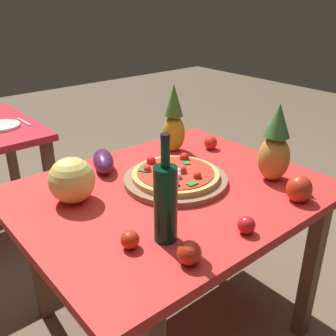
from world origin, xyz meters
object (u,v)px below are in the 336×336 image
(pineapple_left, at_px, (275,147))
(eggplant, at_px, (103,161))
(pizza, at_px, (175,174))
(tomato_by_bottle, at_px, (211,143))
(dinner_plate, at_px, (1,126))
(wine_bottle, at_px, (166,202))
(pineapple_right, at_px, (174,122))
(tomato_at_corner, at_px, (130,240))
(display_table, at_px, (170,207))
(tomato_near_board, at_px, (189,253))
(bell_pepper, at_px, (299,189))
(tomato_beside_pepper, at_px, (246,225))
(pizza_board, at_px, (176,180))
(melon, at_px, (72,180))
(knife_utensil, at_px, (24,122))

(pineapple_left, xyz_separation_m, eggplant, (-0.51, 0.54, -0.11))
(pizza, xyz_separation_m, tomato_by_bottle, (0.39, 0.17, -0.01))
(dinner_plate, bearing_deg, wine_bottle, -88.84)
(pineapple_right, xyz_separation_m, tomato_at_corner, (-0.64, -0.53, -0.12))
(display_table, height_order, tomato_near_board, tomato_near_board)
(bell_pepper, height_order, tomato_at_corner, bell_pepper)
(eggplant, distance_m, tomato_near_board, 0.74)
(tomato_near_board, bearing_deg, bell_pepper, 0.84)
(pizza, bearing_deg, wine_bottle, -135.23)
(display_table, relative_size, wine_bottle, 3.35)
(tomato_at_corner, distance_m, tomato_beside_pepper, 0.39)
(pineapple_left, distance_m, tomato_at_corner, 0.76)
(pizza_board, xyz_separation_m, dinner_plate, (-0.32, 1.22, -0.00))
(pizza_board, bearing_deg, eggplant, 119.18)
(tomato_at_corner, bearing_deg, wine_bottle, -16.71)
(pineapple_left, bearing_deg, wine_bottle, -175.75)
(wine_bottle, relative_size, eggplant, 1.82)
(display_table, xyz_separation_m, pizza, (0.05, 0.03, 0.13))
(pineapple_right, bearing_deg, eggplant, 176.56)
(pizza, relative_size, eggplant, 1.84)
(eggplant, bearing_deg, pizza_board, -60.82)
(eggplant, relative_size, tomato_near_board, 2.69)
(pineapple_left, bearing_deg, bell_pepper, -112.62)
(tomato_at_corner, distance_m, tomato_near_board, 0.20)
(wine_bottle, bearing_deg, pizza_board, 44.50)
(display_table, height_order, pizza, pizza)
(tomato_at_corner, bearing_deg, tomato_by_bottle, 28.11)
(pizza, distance_m, pineapple_left, 0.43)
(pizza, height_order, melon, melon)
(display_table, height_order, pizza_board, pizza_board)
(tomato_at_corner, xyz_separation_m, knife_utensil, (0.23, 1.47, -0.03))
(melon, xyz_separation_m, tomato_beside_pepper, (0.34, -0.57, -0.06))
(pizza, relative_size, melon, 2.07)
(display_table, height_order, pineapple_left, pineapple_left)
(dinner_plate, xyz_separation_m, knife_utensil, (0.14, 0.00, -0.00))
(tomato_by_bottle, bearing_deg, pineapple_left, -96.70)
(pizza, xyz_separation_m, eggplant, (-0.17, 0.30, 0.00))
(pineapple_left, relative_size, bell_pepper, 3.09)
(tomato_at_corner, distance_m, tomato_by_bottle, 0.90)
(tomato_beside_pepper, relative_size, dinner_plate, 0.28)
(tomato_at_corner, bearing_deg, eggplant, 66.57)
(display_table, bearing_deg, pineapple_left, -28.04)
(pineapple_right, xyz_separation_m, eggplant, (-0.40, 0.02, -0.11))
(tomato_at_corner, bearing_deg, pineapple_right, 39.79)
(pizza, height_order, tomato_beside_pepper, pizza)
(display_table, distance_m, tomato_at_corner, 0.43)
(tomato_near_board, bearing_deg, knife_utensil, 85.32)
(wine_bottle, bearing_deg, tomato_by_bottle, 34.11)
(tomato_near_board, relative_size, knife_utensil, 0.41)
(display_table, xyz_separation_m, tomato_near_board, (-0.26, -0.40, 0.12))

